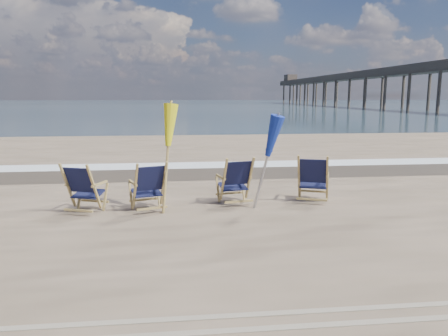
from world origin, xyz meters
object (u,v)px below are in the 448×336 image
object	(u,v)px
umbrella_yellow	(166,131)
beach_chair_0	(94,189)
fishing_pier	(379,84)
beach_chair_1	(164,186)
beach_chair_2	(250,180)
beach_chair_3	(327,180)
umbrella_blue	(265,139)

from	to	relation	value
umbrella_yellow	beach_chair_0	bearing A→B (deg)	-175.80
beach_chair_0	fishing_pier	xyz separation A→B (m)	(40.60, 71.84, 4.12)
beach_chair_1	beach_chair_2	bearing A→B (deg)	171.42
beach_chair_0	beach_chair_1	distance (m)	1.38
beach_chair_2	beach_chair_0	bearing A→B (deg)	-2.09
beach_chair_3	umbrella_yellow	distance (m)	3.66
umbrella_blue	fishing_pier	distance (m)	80.91
beach_chair_1	beach_chair_2	size ratio (longest dim) A/B	0.99
beach_chair_0	umbrella_blue	world-z (taller)	umbrella_blue
beach_chair_3	umbrella_yellow	world-z (taller)	umbrella_yellow
beach_chair_3	umbrella_blue	size ratio (longest dim) A/B	0.55
beach_chair_1	umbrella_yellow	bearing A→B (deg)	107.71
beach_chair_2	umbrella_blue	size ratio (longest dim) A/B	0.53
beach_chair_1	umbrella_blue	bearing A→B (deg)	156.56
beach_chair_3	beach_chair_0	bearing A→B (deg)	26.07
beach_chair_0	umbrella_yellow	distance (m)	1.84
beach_chair_0	beach_chair_3	size ratio (longest dim) A/B	0.97
umbrella_yellow	fishing_pier	world-z (taller)	fishing_pier
beach_chair_3	umbrella_blue	world-z (taller)	umbrella_blue
umbrella_yellow	beach_chair_3	bearing A→B (deg)	4.01
beach_chair_1	umbrella_blue	size ratio (longest dim) A/B	0.53
beach_chair_2	fishing_pier	bearing A→B (deg)	-129.26
beach_chair_1	fishing_pier	size ratio (longest dim) A/B	0.01
beach_chair_1	umbrella_yellow	size ratio (longest dim) A/B	0.48
beach_chair_0	fishing_pier	bearing A→B (deg)	-98.97
beach_chair_0	beach_chair_2	size ratio (longest dim) A/B	0.99
beach_chair_1	umbrella_yellow	xyz separation A→B (m)	(0.07, -0.10, 1.14)
beach_chair_1	fishing_pier	world-z (taller)	fishing_pier
beach_chair_1	beach_chair_3	world-z (taller)	beach_chair_3
umbrella_blue	fishing_pier	bearing A→B (deg)	62.64
beach_chair_1	beach_chair_2	world-z (taller)	beach_chair_2
fishing_pier	umbrella_yellow	bearing A→B (deg)	-118.63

